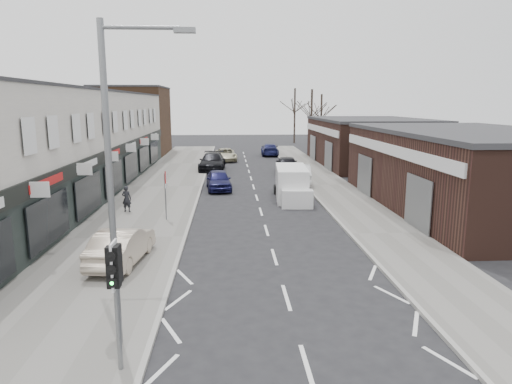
{
  "coord_description": "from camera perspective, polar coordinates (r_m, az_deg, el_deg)",
  "views": [
    {
      "loc": [
        -1.81,
        -11.85,
        6.23
      ],
      "look_at": [
        -0.72,
        6.69,
        2.6
      ],
      "focal_mm": 32.0,
      "sensor_mm": 36.0,
      "label": 1
    }
  ],
  "objects": [
    {
      "name": "pavement_left",
      "position": [
        34.76,
        -11.5,
        0.61
      ],
      "size": [
        5.5,
        64.0,
        0.12
      ],
      "primitive_type": "cube",
      "color": "slate",
      "rests_on": "ground"
    },
    {
      "name": "white_van",
      "position": [
        29.89,
        4.48,
        0.96
      ],
      "size": [
        2.24,
        5.58,
        2.13
      ],
      "rotation": [
        0.0,
        0.0,
        -0.07
      ],
      "color": "white",
      "rests_on": "ground"
    },
    {
      "name": "brick_block_far",
      "position": [
        58.08,
        -15.16,
        8.48
      ],
      "size": [
        8.0,
        10.0,
        8.0
      ],
      "primitive_type": "cube",
      "color": "#4B3120",
      "rests_on": "ground"
    },
    {
      "name": "parked_car_right_a",
      "position": [
        35.42,
        5.29,
        2.21
      ],
      "size": [
        2.17,
        5.06,
        1.62
      ],
      "primitive_type": "imported",
      "rotation": [
        0.0,
        0.0,
        3.05
      ],
      "color": "silver",
      "rests_on": "ground"
    },
    {
      "name": "ground",
      "position": [
        13.51,
        4.92,
        -16.45
      ],
      "size": [
        160.0,
        160.0,
        0.0
      ],
      "primitive_type": "plane",
      "color": "black",
      "rests_on": "ground"
    },
    {
      "name": "pedestrian",
      "position": [
        26.97,
        -15.86,
        -0.83
      ],
      "size": [
        0.61,
        0.47,
        1.51
      ],
      "primitive_type": "imported",
      "rotation": [
        0.0,
        0.0,
        2.92
      ],
      "color": "black",
      "rests_on": "pavement_left"
    },
    {
      "name": "tree_far_c",
      "position": [
        72.85,
        4.79,
        6.11
      ],
      "size": [
        3.6,
        3.6,
        8.5
      ],
      "primitive_type": null,
      "color": "#382D26",
      "rests_on": "ground"
    },
    {
      "name": "right_unit_near",
      "position": [
        29.81,
        25.37,
        2.32
      ],
      "size": [
        10.0,
        18.0,
        4.5
      ],
      "primitive_type": "cube",
      "color": "#39211A",
      "rests_on": "ground"
    },
    {
      "name": "right_unit_far",
      "position": [
        48.19,
        13.98,
        6.0
      ],
      "size": [
        10.0,
        16.0,
        4.5
      ],
      "primitive_type": "cube",
      "color": "#39211A",
      "rests_on": "ground"
    },
    {
      "name": "street_lamp",
      "position": [
        11.49,
        -17.02,
        2.52
      ],
      "size": [
        2.23,
        0.22,
        8.0
      ],
      "color": "slate",
      "rests_on": "pavement_left"
    },
    {
      "name": "warning_sign",
      "position": [
        24.41,
        -11.22,
        1.35
      ],
      "size": [
        0.12,
        0.8,
        2.7
      ],
      "color": "slate",
      "rests_on": "pavement_left"
    },
    {
      "name": "traffic_light",
      "position": [
        10.86,
        -17.21,
        -10.03
      ],
      "size": [
        0.28,
        0.6,
        3.1
      ],
      "color": "slate",
      "rests_on": "pavement_left"
    },
    {
      "name": "parked_car_right_c",
      "position": [
        55.4,
        1.73,
        5.34
      ],
      "size": [
        2.2,
        5.03,
        1.44
      ],
      "primitive_type": "imported",
      "rotation": [
        0.0,
        0.0,
        3.1
      ],
      "color": "#161946",
      "rests_on": "ground"
    },
    {
      "name": "shop_terrace_left",
      "position": [
        33.56,
        -23.87,
        5.54
      ],
      "size": [
        8.0,
        41.0,
        7.1
      ],
      "primitive_type": "cube",
      "color": "beige",
      "rests_on": "ground"
    },
    {
      "name": "tree_far_b",
      "position": [
        67.47,
        8.05,
        5.65
      ],
      "size": [
        3.6,
        3.6,
        7.5
      ],
      "primitive_type": null,
      "color": "#382D26",
      "rests_on": "ground"
    },
    {
      "name": "parked_car_left_b",
      "position": [
        43.04,
        -5.48,
        3.78
      ],
      "size": [
        2.52,
        5.7,
        1.63
      ],
      "primitive_type": "imported",
      "rotation": [
        0.0,
        0.0,
        -0.04
      ],
      "color": "black",
      "rests_on": "ground"
    },
    {
      "name": "parked_car_left_c",
      "position": [
        50.16,
        -3.82,
        4.67
      ],
      "size": [
        2.61,
        5.01,
        1.35
      ],
      "primitive_type": "imported",
      "rotation": [
        0.0,
        0.0,
        0.08
      ],
      "color": "#B8B193",
      "rests_on": "ground"
    },
    {
      "name": "pavement_right",
      "position": [
        35.22,
        9.07,
        0.83
      ],
      "size": [
        3.5,
        64.0,
        0.12
      ],
      "primitive_type": "cube",
      "color": "slate",
      "rests_on": "ground"
    },
    {
      "name": "tree_far_a",
      "position": [
        61.13,
        6.85,
        5.13
      ],
      "size": [
        3.6,
        3.6,
        8.0
      ],
      "primitive_type": null,
      "color": "#382D26",
      "rests_on": "ground"
    },
    {
      "name": "parked_car_left_a",
      "position": [
        33.34,
        -4.7,
        1.51
      ],
      "size": [
        2.07,
        4.36,
        1.44
      ],
      "primitive_type": "imported",
      "rotation": [
        0.0,
        0.0,
        0.09
      ],
      "color": "#141541",
      "rests_on": "ground"
    },
    {
      "name": "parked_car_right_b",
      "position": [
        41.05,
        3.86,
        3.44
      ],
      "size": [
        2.28,
        4.87,
        1.61
      ],
      "primitive_type": "imported",
      "rotation": [
        0.0,
        0.0,
        3.06
      ],
      "color": "black",
      "rests_on": "ground"
    },
    {
      "name": "sedan_on_pavement",
      "position": [
        18.52,
        -16.43,
        -6.41
      ],
      "size": [
        1.96,
        4.36,
        1.39
      ],
      "primitive_type": "imported",
      "rotation": [
        0.0,
        0.0,
        3.02
      ],
      "color": "#BCAC97",
      "rests_on": "pavement_left"
    }
  ]
}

